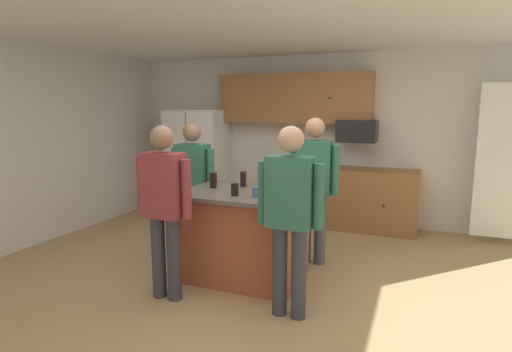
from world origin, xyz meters
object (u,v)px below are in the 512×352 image
object	(u,v)px
person_elder_center	(193,181)
person_guest_right	(290,210)
mug_ceramic_white	(288,187)
kitchen_island	(245,235)
tumbler_amber	(213,180)
glass_pilsner	(243,179)
glass_dark_ale	(214,178)
person_guest_by_door	(314,181)
refrigerator	(198,162)
microwave_over_range	(357,131)
mug_blue_stoneware	(257,192)
glass_stout_tall	(235,190)
person_host_foreground	(164,201)

from	to	relation	value
person_elder_center	person_guest_right	xyz separation A→B (m)	(1.54, -1.02, 0.03)
person_elder_center	mug_ceramic_white	bearing A→B (deg)	15.55
kitchen_island	tumbler_amber	size ratio (longest dim) A/B	8.05
glass_pilsner	tumbler_amber	world-z (taller)	glass_pilsner
glass_pilsner	glass_dark_ale	world-z (taller)	glass_pilsner
person_elder_center	person_guest_by_door	distance (m)	1.44
person_guest_right	person_elder_center	bearing A→B (deg)	8.38
refrigerator	microwave_over_range	world-z (taller)	refrigerator
person_guest_by_door	mug_blue_stoneware	xyz separation A→B (m)	(-0.35, -0.87, 0.01)
person_guest_by_door	glass_stout_tall	size ratio (longest dim) A/B	13.82
person_host_foreground	person_guest_by_door	size ratio (longest dim) A/B	0.97
refrigerator	mug_ceramic_white	bearing A→B (deg)	-42.23
person_guest_by_door	glass_pilsner	bearing A→B (deg)	-18.07
refrigerator	person_host_foreground	distance (m)	3.22
person_elder_center	person_host_foreground	bearing A→B (deg)	-46.37
person_guest_right	glass_pilsner	bearing A→B (deg)	-4.67
refrigerator	person_guest_right	bearing A→B (deg)	-48.42
kitchen_island	glass_stout_tall	bearing A→B (deg)	-93.91
mug_blue_stoneware	glass_stout_tall	bearing A→B (deg)	-171.80
mug_ceramic_white	microwave_over_range	bearing A→B (deg)	80.46
person_elder_center	glass_stout_tall	world-z (taller)	person_elder_center
person_host_foreground	mug_ceramic_white	distance (m)	1.28
tumbler_amber	person_guest_right	bearing A→B (deg)	-31.64
kitchen_island	glass_pilsner	distance (m)	0.61
person_guest_right	tumbler_amber	bearing A→B (deg)	10.34
glass_stout_tall	person_guest_right	bearing A→B (deg)	-29.53
person_guest_by_door	mug_blue_stoneware	world-z (taller)	person_guest_by_door
tumbler_amber	person_elder_center	bearing A→B (deg)	142.21
person_elder_center	person_guest_by_door	bearing A→B (deg)	36.53
person_elder_center	person_host_foreground	distance (m)	1.19
person_guest_right	glass_pilsner	size ratio (longest dim) A/B	9.95
glass_dark_ale	tumbler_amber	xyz separation A→B (m)	(0.10, -0.21, 0.01)
person_elder_center	mug_blue_stoneware	xyz separation A→B (m)	(1.07, -0.60, 0.06)
glass_pilsner	tumbler_amber	distance (m)	0.33
tumbler_amber	mug_blue_stoneware	bearing A→B (deg)	-21.69
glass_stout_tall	glass_pilsner	distance (m)	0.47
person_elder_center	glass_stout_tall	size ratio (longest dim) A/B	13.19
person_guest_right	glass_stout_tall	size ratio (longest dim) A/B	13.53
person_guest_by_door	glass_dark_ale	world-z (taller)	person_guest_by_door
person_host_foreground	glass_stout_tall	size ratio (longest dim) A/B	13.43
kitchen_island	tumbler_amber	world-z (taller)	tumbler_amber
person_host_foreground	kitchen_island	bearing A→B (deg)	-0.00
kitchen_island	person_guest_right	size ratio (longest dim) A/B	0.79
microwave_over_range	kitchen_island	world-z (taller)	microwave_over_range
refrigerator	tumbler_amber	bearing A→B (deg)	-56.47
person_host_foreground	tumbler_amber	distance (m)	0.78
glass_dark_ale	person_elder_center	bearing A→B (deg)	157.33
person_guest_right	mug_ceramic_white	xyz separation A→B (m)	(-0.27, 0.80, 0.04)
microwave_over_range	tumbler_amber	world-z (taller)	microwave_over_range
kitchen_island	mug_blue_stoneware	distance (m)	0.58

